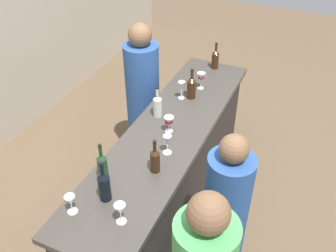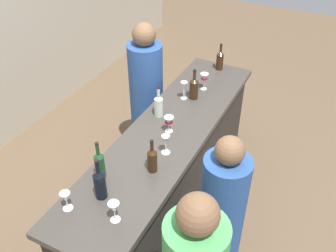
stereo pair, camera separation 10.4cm
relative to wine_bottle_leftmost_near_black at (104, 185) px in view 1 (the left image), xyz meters
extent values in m
plane|color=brown|center=(0.83, -0.07, -1.10)|extent=(12.00, 12.00, 0.00)
cube|color=#2A2723|center=(0.83, -0.07, -0.64)|extent=(2.49, 0.54, 0.93)
cube|color=#3D3833|center=(0.83, -0.07, -0.15)|extent=(2.57, 0.62, 0.05)
cylinder|color=black|center=(0.00, 0.00, -0.03)|extent=(0.08, 0.08, 0.19)
cone|color=black|center=(0.00, 0.00, 0.09)|extent=(0.08, 0.08, 0.04)
cylinder|color=black|center=(0.00, 0.00, 0.15)|extent=(0.03, 0.03, 0.08)
cylinder|color=black|center=(0.00, 0.00, 0.19)|extent=(0.03, 0.03, 0.01)
cylinder|color=#193D1E|center=(0.16, 0.11, -0.03)|extent=(0.07, 0.07, 0.18)
cone|color=#193D1E|center=(0.16, 0.11, 0.07)|extent=(0.07, 0.07, 0.03)
cylinder|color=#193D1E|center=(0.16, 0.11, 0.13)|extent=(0.02, 0.02, 0.08)
cylinder|color=black|center=(0.16, 0.11, 0.17)|extent=(0.03, 0.03, 0.01)
cylinder|color=#331E0F|center=(0.37, -0.18, -0.04)|extent=(0.07, 0.07, 0.16)
cone|color=#331E0F|center=(0.37, -0.18, 0.06)|extent=(0.07, 0.07, 0.03)
cylinder|color=#331E0F|center=(0.37, -0.18, 0.11)|extent=(0.02, 0.02, 0.07)
cylinder|color=black|center=(0.37, -0.18, 0.15)|extent=(0.03, 0.03, 0.01)
cylinder|color=#B7C6B2|center=(0.99, 0.10, -0.04)|extent=(0.07, 0.07, 0.17)
cone|color=#B7C6B2|center=(0.99, 0.10, 0.06)|extent=(0.07, 0.07, 0.03)
cylinder|color=#B7C6B2|center=(0.99, 0.10, 0.11)|extent=(0.03, 0.03, 0.07)
cylinder|color=black|center=(0.99, 0.10, 0.15)|extent=(0.03, 0.03, 0.01)
cylinder|color=#331E0F|center=(1.37, -0.06, -0.04)|extent=(0.08, 0.08, 0.17)
cone|color=#331E0F|center=(1.37, -0.06, 0.07)|extent=(0.08, 0.08, 0.03)
cylinder|color=#331E0F|center=(1.37, -0.06, 0.12)|extent=(0.03, 0.03, 0.07)
cylinder|color=black|center=(1.37, -0.06, 0.16)|extent=(0.03, 0.03, 0.01)
cylinder|color=#331E0F|center=(1.99, -0.07, -0.04)|extent=(0.07, 0.07, 0.16)
cone|color=#331E0F|center=(1.99, -0.07, 0.06)|extent=(0.07, 0.07, 0.03)
cylinder|color=#331E0F|center=(1.99, -0.07, 0.11)|extent=(0.03, 0.03, 0.07)
cylinder|color=black|center=(1.99, -0.07, 0.15)|extent=(0.03, 0.03, 0.01)
cylinder|color=white|center=(-0.12, -0.19, -0.12)|extent=(0.06, 0.06, 0.00)
cylinder|color=white|center=(-0.12, -0.19, -0.09)|extent=(0.01, 0.01, 0.07)
cone|color=white|center=(-0.12, -0.19, -0.01)|extent=(0.07, 0.07, 0.08)
cylinder|color=white|center=(0.58, -0.18, -0.12)|extent=(0.07, 0.07, 0.00)
cylinder|color=white|center=(0.58, -0.18, -0.08)|extent=(0.01, 0.01, 0.07)
cone|color=white|center=(0.58, -0.18, -0.01)|extent=(0.06, 0.06, 0.09)
cylinder|color=white|center=(1.56, -0.08, -0.12)|extent=(0.06, 0.06, 0.00)
cylinder|color=white|center=(1.56, -0.08, -0.08)|extent=(0.01, 0.01, 0.08)
cone|color=white|center=(1.56, -0.08, 0.00)|extent=(0.08, 0.08, 0.08)
cone|color=maroon|center=(1.56, -0.08, -0.02)|extent=(0.06, 0.06, 0.02)
cylinder|color=white|center=(0.83, -0.08, -0.12)|extent=(0.06, 0.06, 0.00)
cylinder|color=white|center=(0.83, -0.08, -0.09)|extent=(0.01, 0.01, 0.06)
cone|color=white|center=(0.83, -0.08, -0.02)|extent=(0.08, 0.08, 0.08)
cone|color=maroon|center=(0.83, -0.08, -0.04)|extent=(0.07, 0.07, 0.02)
cylinder|color=white|center=(1.32, 0.02, -0.12)|extent=(0.06, 0.06, 0.00)
cylinder|color=white|center=(1.32, 0.02, -0.08)|extent=(0.01, 0.01, 0.08)
cone|color=white|center=(1.32, 0.02, 0.01)|extent=(0.06, 0.06, 0.08)
cylinder|color=white|center=(-0.18, 0.13, -0.12)|extent=(0.07, 0.07, 0.00)
cylinder|color=white|center=(-0.18, 0.13, -0.09)|extent=(0.01, 0.01, 0.06)
cone|color=white|center=(-0.18, 0.13, -0.02)|extent=(0.07, 0.07, 0.08)
sphere|color=brown|center=(-0.20, -0.76, 0.32)|extent=(0.22, 0.22, 0.22)
cylinder|color=#284C8C|center=(0.41, -0.71, -0.47)|extent=(0.38, 0.38, 1.25)
sphere|color=brown|center=(0.41, -0.71, 0.24)|extent=(0.19, 0.19, 0.19)
cylinder|color=#284C8C|center=(1.49, 0.51, -0.43)|extent=(0.44, 0.44, 1.33)
sphere|color=brown|center=(1.49, 0.51, 0.34)|extent=(0.22, 0.22, 0.22)
camera|label=1|loc=(-1.39, -1.08, 1.77)|focal=40.70mm
camera|label=2|loc=(-1.34, -1.17, 1.77)|focal=40.70mm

